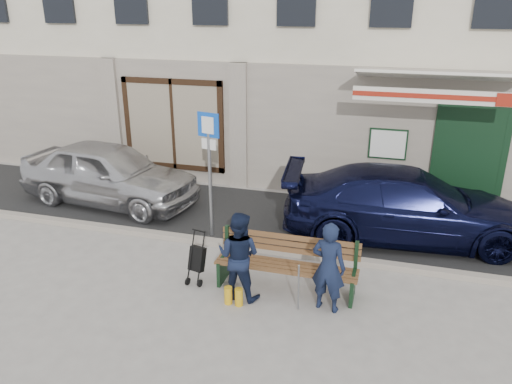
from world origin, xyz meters
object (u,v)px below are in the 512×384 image
at_px(parking_sign, 209,156).
at_px(stroller, 197,260).
at_px(car_silver, 109,173).
at_px(car_navy, 407,205).
at_px(woman, 239,256).
at_px(man, 329,267).
at_px(bench, 283,265).

height_order(parking_sign, stroller, parking_sign).
bearing_deg(car_silver, parking_sign, -102.48).
bearing_deg(stroller, car_navy, 51.90).
bearing_deg(woman, man, -172.52).
height_order(parking_sign, man, parking_sign).
xyz_separation_m(car_navy, bench, (-1.95, -2.65, -0.27)).
distance_m(bench, woman, 0.82).
xyz_separation_m(car_silver, woman, (4.27, -3.08, 0.00)).
bearing_deg(bench, stroller, -174.37).
bearing_deg(woman, car_silver, -29.68).
bearing_deg(man, car_navy, -99.84).
distance_m(parking_sign, bench, 2.82).
xyz_separation_m(car_silver, car_navy, (6.87, -0.03, -0.02)).
bearing_deg(car_navy, car_silver, 83.38).
xyz_separation_m(car_navy, man, (-1.15, -3.01, 0.02)).
bearing_deg(car_navy, bench, 137.24).
relative_size(man, stroller, 1.63).
bearing_deg(stroller, woman, -3.70).
relative_size(car_silver, parking_sign, 1.69).
relative_size(parking_sign, woman, 1.73).
relative_size(parking_sign, bench, 1.08).
xyz_separation_m(car_silver, parking_sign, (3.01, -1.04, 0.99)).
distance_m(parking_sign, woman, 2.59).
bearing_deg(stroller, car_silver, 153.34).
height_order(parking_sign, bench, parking_sign).
bearing_deg(car_silver, woman, -119.18).
bearing_deg(parking_sign, man, -22.72).
bearing_deg(bench, car_navy, 53.62).
distance_m(woman, stroller, 0.95).
height_order(car_navy, man, man).
relative_size(car_navy, woman, 3.32).
relative_size(bench, man, 1.60).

